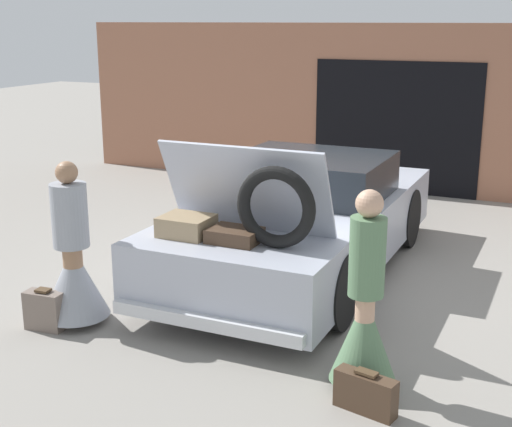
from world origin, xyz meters
name	(u,v)px	position (x,y,z in m)	size (l,w,h in m)	color
ground_plane	(301,270)	(0.00, 0.00, 0.00)	(40.00, 40.00, 0.00)	gray
garage_wall_back	(397,110)	(0.00, 4.39, 1.39)	(12.00, 0.14, 2.80)	#9E664C
car	(302,220)	(0.00, 0.00, 0.61)	(2.01, 4.74, 1.74)	#B2B7C6
person_left	(73,267)	(-1.45, -2.32, 0.56)	(0.65, 0.65, 1.59)	#997051
person_right	(365,320)	(1.45, -2.40, 0.59)	(0.53, 0.53, 1.63)	tan
suitcase_beside_left_person	(45,310)	(-1.61, -2.57, 0.19)	(0.39, 0.21, 0.40)	#75665B
suitcase_beside_right_person	(365,393)	(1.57, -2.75, 0.15)	(0.50, 0.25, 0.33)	#473323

